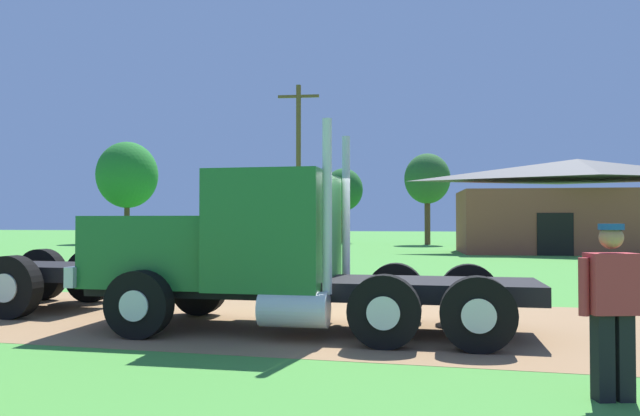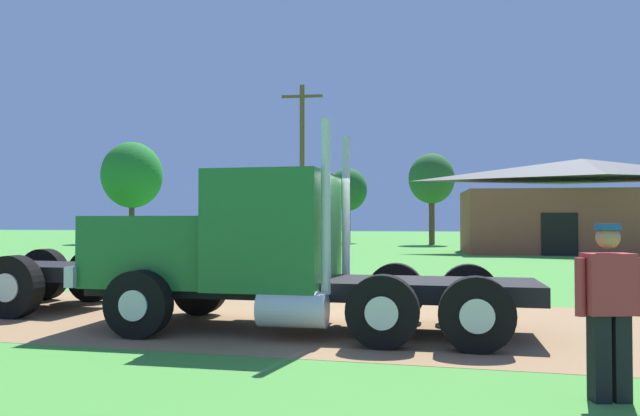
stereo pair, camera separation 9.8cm
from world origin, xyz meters
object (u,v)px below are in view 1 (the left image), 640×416
Objects in this scene: shed_building at (578,208)px; utility_pole_near at (298,165)px; truck_foreground_white at (258,253)px; visitor_by_barrel at (612,303)px.

shed_building is 1.54× the size of utility_pole_near.
truck_foreground_white is 5.52m from visitor_by_barrel.
truck_foreground_white is 0.52× the size of shed_building.
visitor_by_barrel is 0.19× the size of utility_pole_near.
truck_foreground_white is at bearing -110.24° from shed_building.
utility_pole_near reaches higher than shed_building.
utility_pole_near is at bearing 103.42° from truck_foreground_white.
shed_building is 15.68m from utility_pole_near.
truck_foreground_white is 22.14m from utility_pole_near.
visitor_by_barrel is (4.66, -2.95, -0.28)m from truck_foreground_white.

